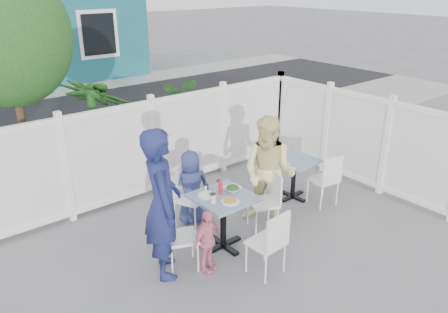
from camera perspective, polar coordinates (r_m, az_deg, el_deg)
ground at (r=5.78m, az=2.98°, el=-13.28°), size 80.00×80.00×0.00m
near_sidewalk at (r=8.61m, az=-14.14°, el=-1.36°), size 24.00×2.60×0.01m
street at (r=11.90m, az=-21.95°, el=4.26°), size 24.00×5.00×0.01m
far_sidewalk at (r=14.80m, az=-25.77°, el=6.98°), size 24.00×1.60×0.01m
fence_back at (r=7.20m, az=-9.14°, el=1.02°), size 5.86×0.08×1.60m
fence_right at (r=7.83m, az=16.65°, el=2.13°), size 0.08×3.66×1.60m
tree at (r=6.99m, az=-26.52°, el=13.74°), size 1.80×1.62×3.59m
potted_shrub_a at (r=7.49m, az=-15.83°, el=2.81°), size 1.52×1.52×1.94m
potted_shrub_b at (r=8.36m, az=-3.34°, el=4.07°), size 1.63×1.51×1.50m
main_table at (r=5.71m, az=-0.10°, el=-6.69°), size 0.72×0.72×0.76m
spare_table at (r=7.11m, az=9.15°, el=-1.52°), size 0.68×0.68×0.68m
chair_left at (r=5.40m, az=-6.32°, el=-9.80°), size 0.50×0.51×0.86m
chair_right at (r=6.19m, az=5.82°, el=-5.25°), size 0.51×0.51×0.87m
chair_back at (r=6.27m, az=-4.98°, el=-4.55°), size 0.55×0.54×0.92m
chair_near at (r=5.27m, az=6.15°, el=-10.70°), size 0.42×0.40×0.86m
chair_spare at (r=6.97m, az=13.32°, el=-2.58°), size 0.44×0.43×0.86m
man at (r=5.14m, az=-8.06°, el=-6.16°), size 0.69×0.80×1.86m
woman at (r=6.20m, az=5.91°, el=-2.07°), size 0.88×0.97×1.63m
boy at (r=6.34m, az=-4.30°, el=-4.03°), size 0.62×0.50×1.11m
toddler at (r=5.36m, az=-2.23°, el=-11.02°), size 0.52×0.31×0.83m
plate_main at (r=5.48m, az=0.82°, el=-5.89°), size 0.23×0.23×0.01m
plate_side at (r=5.63m, az=-2.24°, el=-5.10°), size 0.23×0.23×0.02m
salad_bowl at (r=5.74m, az=1.14°, el=-4.27°), size 0.22×0.22×0.05m
coffee_cup_a at (r=5.45m, az=-1.48°, el=-5.49°), size 0.07×0.07×0.11m
coffee_cup_b at (r=5.79m, az=-0.63°, el=-3.74°), size 0.07×0.07×0.11m
ketchup_bottle at (r=5.64m, az=-0.48°, el=-4.11°), size 0.05×0.05×0.17m
salt_shaker at (r=5.73m, az=-2.36°, el=-4.23°), size 0.03×0.03×0.07m
pepper_shaker at (r=5.78m, az=-2.19°, el=-4.00°), size 0.03×0.03×0.07m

